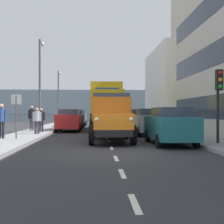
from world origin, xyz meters
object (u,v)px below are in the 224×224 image
at_px(car_silver_kerbside_1, 149,121).
at_px(truck_vintage_orange, 111,119).
at_px(car_teal_kerbside_near, 170,125).
at_px(lamp_post_far, 59,92).
at_px(pedestrian_couple_b, 37,118).
at_px(street_sign, 16,109).
at_px(pedestrian_with_bag, 1,118).
at_px(car_white_kerbside_2, 138,119).
at_px(lorry_cargo_yellow, 106,105).
at_px(traffic_light_near, 219,90).
at_px(car_red_oppositeside_0, 69,120).
at_px(pedestrian_couple_a, 41,118).
at_px(pedestrian_near_railing, 32,116).
at_px(lamp_post_promenade, 40,77).
at_px(car_grey_oppositeside_2, 78,117).
at_px(car_black_kerbside_3, 130,118).
at_px(car_navy_oppositeside_1, 74,118).

bearing_deg(car_silver_kerbside_1, truck_vintage_orange, 57.90).
bearing_deg(car_teal_kerbside_near, lamp_post_far, -68.75).
distance_m(car_silver_kerbside_1, pedestrian_couple_b, 7.11).
distance_m(truck_vintage_orange, street_sign, 4.86).
distance_m(pedestrian_with_bag, street_sign, 1.01).
height_order(car_silver_kerbside_1, car_white_kerbside_2, same).
distance_m(lorry_cargo_yellow, car_white_kerbside_2, 2.92).
distance_m(traffic_light_near, lamp_post_far, 22.63).
distance_m(car_red_oppositeside_0, pedestrian_couple_a, 3.02).
bearing_deg(pedestrian_near_railing, car_silver_kerbside_1, 158.94).
bearing_deg(truck_vintage_orange, car_red_oppositeside_0, -70.83).
bearing_deg(lamp_post_far, pedestrian_couple_b, 91.97).
relative_size(car_teal_kerbside_near, pedestrian_near_railing, 2.38).
height_order(car_teal_kerbside_near, lamp_post_promenade, lamp_post_promenade).
bearing_deg(pedestrian_near_railing, car_red_oppositeside_0, -162.96).
relative_size(pedestrian_near_railing, street_sign, 0.80).
height_order(car_red_oppositeside_0, car_grey_oppositeside_2, same).
height_order(pedestrian_near_railing, traffic_light_near, traffic_light_near).
bearing_deg(truck_vintage_orange, car_white_kerbside_2, -106.03).
xyz_separation_m(car_teal_kerbside_near, car_silver_kerbside_1, (-0.00, -5.53, -0.00)).
distance_m(pedestrian_couple_b, street_sign, 3.46).
bearing_deg(car_black_kerbside_3, car_grey_oppositeside_2, -34.72).
height_order(car_silver_kerbside_1, traffic_light_near, traffic_light_near).
height_order(truck_vintage_orange, lamp_post_promenade, lamp_post_promenade).
bearing_deg(pedestrian_couple_a, car_silver_kerbside_1, 168.36).
bearing_deg(car_white_kerbside_2, lamp_post_far, -49.81).
bearing_deg(lamp_post_far, car_teal_kerbside_near, 111.25).
xyz_separation_m(traffic_light_near, lamp_post_promenade, (9.46, -9.44, 1.65)).
xyz_separation_m(lorry_cargo_yellow, car_silver_kerbside_1, (-2.60, 5.60, -1.18)).
distance_m(car_silver_kerbside_1, pedestrian_couple_a, 7.35).
bearing_deg(lamp_post_promenade, truck_vintage_orange, 124.19).
bearing_deg(pedestrian_couple_a, pedestrian_near_railing, -59.31).
xyz_separation_m(car_navy_oppositeside_1, street_sign, (1.96, 12.85, 0.79)).
relative_size(car_black_kerbside_3, pedestrian_near_railing, 2.52).
bearing_deg(pedestrian_couple_a, lamp_post_promenade, -77.09).
distance_m(car_navy_oppositeside_1, pedestrian_couple_a, 7.75).
xyz_separation_m(car_grey_oppositeside_2, traffic_light_near, (-7.43, 21.00, 1.57)).
bearing_deg(car_red_oppositeside_0, car_grey_oppositeside_2, -90.00).
bearing_deg(car_grey_oppositeside_2, car_navy_oppositeside_1, 90.00).
bearing_deg(car_silver_kerbside_1, car_red_oppositeside_0, -35.81).
bearing_deg(lamp_post_promenade, car_teal_kerbside_near, 131.62).
bearing_deg(traffic_light_near, pedestrian_near_railing, -43.65).
height_order(lorry_cargo_yellow, lamp_post_far, lamp_post_far).
height_order(car_silver_kerbside_1, lamp_post_promenade, lamp_post_promenade).
bearing_deg(car_silver_kerbside_1, traffic_light_near, 106.53).
height_order(car_grey_oppositeside_2, lamp_post_far, lamp_post_far).
distance_m(pedestrian_couple_a, lamp_post_far, 12.79).
bearing_deg(pedestrian_couple_a, car_red_oppositeside_0, -124.12).
distance_m(car_red_oppositeside_0, car_navy_oppositeside_1, 5.07).
bearing_deg(pedestrian_near_railing, pedestrian_couple_a, 120.69).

